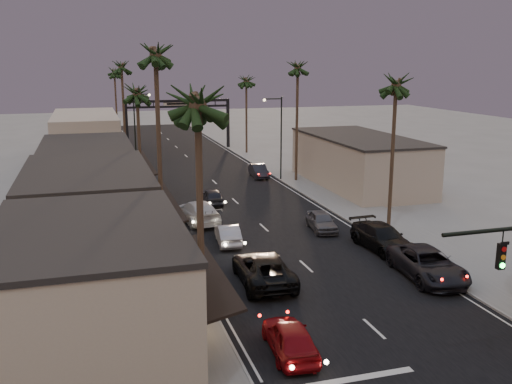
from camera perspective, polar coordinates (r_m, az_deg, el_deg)
ground at (r=55.71m, az=-2.86°, el=-0.22°), size 200.00×200.00×0.00m
road at (r=60.47m, az=-3.98°, el=0.82°), size 14.00×120.00×0.02m
sidewalk_left at (r=66.04m, az=-13.39°, el=1.58°), size 5.00×92.00×0.12m
sidewalk_right at (r=69.60m, az=2.42°, el=2.49°), size 5.00×92.00×0.12m
storefront_near at (r=26.66m, az=-16.14°, el=-9.40°), size 8.00×12.00×5.50m
storefront_mid at (r=40.00m, az=-16.39°, el=-1.94°), size 8.00×14.00×5.50m
storefront_far at (r=55.68m, az=-16.51°, el=1.89°), size 8.00×16.00×5.00m
storefront_dist at (r=78.35m, az=-16.63°, el=5.31°), size 8.00×20.00×6.00m
building_right at (r=59.98m, az=10.24°, el=2.98°), size 8.00×18.00×5.00m
arch at (r=84.02m, az=-7.79°, el=7.95°), size 15.20×0.40×7.27m
streetlight_right at (r=61.43m, az=2.29°, el=6.07°), size 2.13×0.30×9.00m
streetlight_left at (r=71.36m, az=-11.82°, el=6.76°), size 2.13×0.30×9.00m
palm_la at (r=22.17m, az=-5.89°, el=9.75°), size 3.20×3.20×13.20m
palm_lb at (r=35.00m, az=-10.05°, el=13.95°), size 3.20×3.20×15.20m
palm_lc at (r=48.97m, az=-11.84°, el=10.11°), size 3.20×3.20×12.20m
palm_ld at (r=67.88m, az=-13.32°, el=12.39°), size 3.20×3.20×14.20m
palm_ra at (r=42.49m, az=13.87°, el=10.93°), size 3.20×3.20×13.20m
palm_rb at (r=60.62m, az=4.20°, el=12.67°), size 3.20×3.20×14.20m
palm_rc at (r=79.68m, az=-0.98°, el=11.35°), size 3.20×3.20×12.20m
palm_far at (r=90.87m, az=-13.99°, el=11.79°), size 3.20×3.20×13.20m
oncoming_red at (r=25.97m, az=3.42°, el=-14.32°), size 2.16×4.63×1.53m
oncoming_pickup at (r=33.44m, az=0.74°, el=-7.70°), size 3.26×6.41×1.73m
oncoming_silver at (r=40.52m, az=-2.84°, el=-4.24°), size 1.93×4.39×1.40m
oncoming_white at (r=46.02m, az=-5.85°, el=-1.96°), size 3.22×6.31×1.75m
oncoming_dgrey at (r=51.74m, az=-4.39°, el=-0.46°), size 1.88×4.24×1.42m
curbside_near at (r=35.66m, az=16.78°, el=-6.92°), size 3.44×6.53×1.75m
curbside_black at (r=40.11m, az=12.51°, el=-4.48°), size 2.74×6.05×1.72m
curbside_grey at (r=43.95m, az=6.56°, el=-2.90°), size 2.22×4.45×1.46m
curbside_far at (r=63.60m, az=0.27°, el=2.11°), size 1.81×4.47×1.44m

